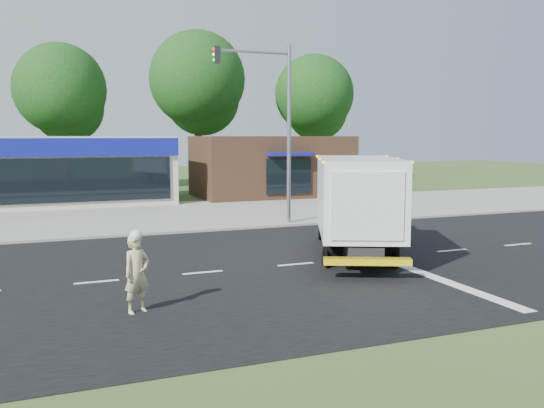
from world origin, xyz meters
The scene contains 11 objects.
ground centered at (0.00, 0.00, 0.00)m, with size 120.00×120.00×0.00m, color #385123.
road_asphalt centered at (0.00, 0.00, 0.00)m, with size 60.00×14.00×0.02m, color black.
sidewalk centered at (0.00, 8.20, 0.06)m, with size 60.00×2.40×0.12m, color gray.
parking_apron centered at (0.00, 14.00, 0.01)m, with size 60.00×9.00×0.02m, color gray.
lane_markings centered at (1.35, -1.35, 0.02)m, with size 55.20×7.00×0.01m.
ems_box_truck centered at (2.48, 0.67, 1.92)m, with size 5.16×7.80×3.33m.
emergency_worker centered at (-5.35, -3.18, 0.94)m, with size 0.78×0.68×1.92m.
retail_strip_mall centered at (-9.00, 19.93, 2.01)m, with size 18.00×6.20×4.00m.
brown_storefront centered at (7.00, 19.98, 2.00)m, with size 10.00×6.70×4.00m.
traffic_signal_pole centered at (2.35, 7.60, 4.92)m, with size 3.51×0.25×8.00m.
background_trees centered at (-0.85, 28.16, 7.38)m, with size 36.77×7.39×12.10m.
Camera 1 is at (-7.16, -16.18, 4.02)m, focal length 38.00 mm.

